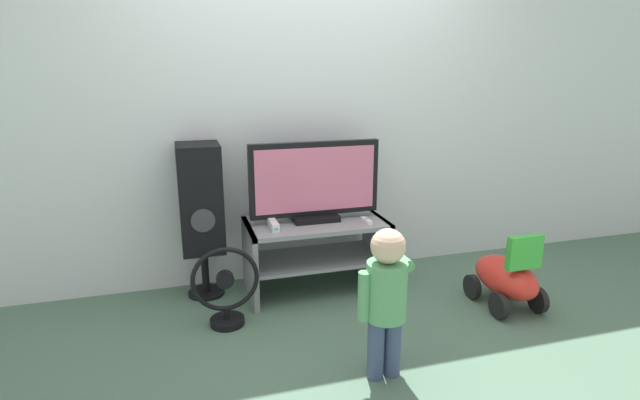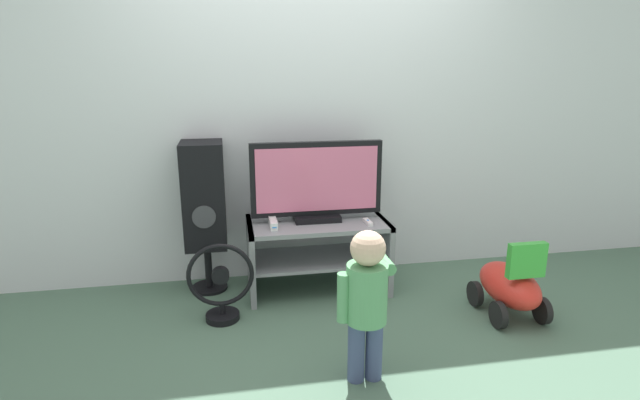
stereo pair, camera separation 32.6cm
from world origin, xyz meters
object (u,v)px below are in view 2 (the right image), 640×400
speaker_tower (204,198)px  floor_fan (221,286)px  game_console (273,223)px  child (367,294)px  television (317,182)px  remote_primary (368,222)px  ride_on_toy (510,285)px

speaker_tower → floor_fan: size_ratio=2.09×
game_console → floor_fan: game_console is taller
floor_fan → child: bearing=-46.2°
television → speaker_tower: bearing=172.3°
speaker_tower → television: bearing=-7.7°
television → remote_primary: size_ratio=6.80×
remote_primary → floor_fan: (-0.98, -0.22, -0.28)m
floor_fan → ride_on_toy: 1.79m
game_console → speaker_tower: speaker_tower is taller
television → remote_primary: bearing=-23.5°
speaker_tower → ride_on_toy: (1.87, -0.73, -0.47)m
television → child: size_ratio=1.14×
game_console → child: 1.07m
speaker_tower → floor_fan: 0.65m
speaker_tower → ride_on_toy: bearing=-21.3°
game_console → remote_primary: 0.64m
television → floor_fan: size_ratio=1.79×
television → remote_primary: television is taller
child → ride_on_toy: bearing=23.9°
floor_fan → game_console: bearing=37.1°
television → speaker_tower: (-0.75, 0.10, -0.10)m
game_console → remote_primary: (0.63, -0.04, -0.01)m
television → ride_on_toy: bearing=-29.3°
child → ride_on_toy: child is taller
ride_on_toy → floor_fan: bearing=171.5°
television → child: television is taller
game_console → speaker_tower: size_ratio=0.18×
child → floor_fan: size_ratio=1.57×
child → game_console: bearing=109.6°
game_console → ride_on_toy: 1.55m
remote_primary → floor_fan: remote_primary is taller
television → game_console: size_ratio=4.76×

